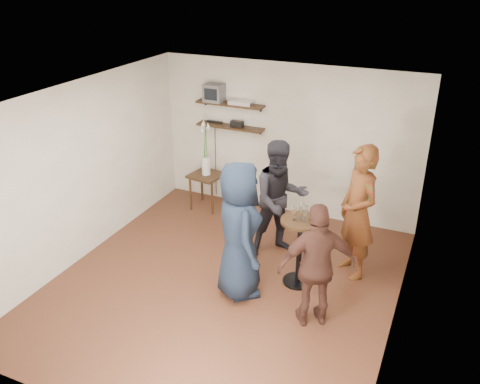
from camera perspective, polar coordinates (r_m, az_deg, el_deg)
name	(u,v)px	position (r m, az deg, el deg)	size (l,w,h in m)	color
room	(223,199)	(6.48, -1.92, -0.79)	(4.58, 5.08, 2.68)	#4E2719
shelf_upper	(230,104)	(8.71, -1.13, 9.86)	(1.20, 0.25, 0.04)	black
shelf_lower	(230,127)	(8.83, -1.11, 7.35)	(1.20, 0.25, 0.04)	black
crt_monitor	(215,92)	(8.79, -2.87, 11.10)	(0.32, 0.30, 0.30)	#59595B
dvd_deck	(242,103)	(8.62, 0.18, 10.01)	(0.40, 0.24, 0.06)	silver
radio	(237,124)	(8.75, -0.35, 7.67)	(0.22, 0.10, 0.10)	black
power_strip	(215,122)	(8.99, -2.86, 7.88)	(0.30, 0.05, 0.03)	black
side_table	(206,180)	(8.98, -3.78, 1.39)	(0.61, 0.61, 0.64)	black
vase_lilies	(206,157)	(8.82, -3.87, 3.94)	(0.20, 0.20, 1.02)	silver
drinks_table	(300,243)	(6.88, 6.71, -5.68)	(0.54, 0.54, 0.98)	black
wine_glass_fl	(295,211)	(6.63, 6.16, -2.15)	(0.06, 0.06, 0.19)	silver
wine_glass_fr	(305,211)	(6.60, 7.36, -2.13)	(0.07, 0.07, 0.22)	silver
wine_glass_bl	(302,208)	(6.69, 6.96, -1.79)	(0.07, 0.07, 0.21)	silver
wine_glass_br	(304,210)	(6.64, 7.22, -2.01)	(0.07, 0.07, 0.21)	silver
person_plaid	(358,212)	(7.07, 13.09, -2.24)	(0.70, 0.46, 1.92)	#A51218
person_dark	(280,199)	(7.45, 4.51, -0.79)	(0.87, 0.67, 1.78)	black
person_navy	(239,231)	(6.50, -0.12, -4.35)	(0.91, 0.59, 1.86)	#151E30
person_brown	(317,266)	(6.10, 8.65, -8.23)	(0.94, 0.39, 1.60)	#46261E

